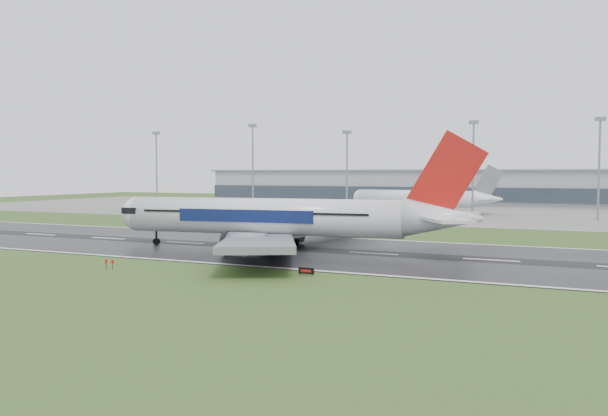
% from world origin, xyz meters
% --- Properties ---
extents(ground, '(520.00, 520.00, 0.00)m').
position_xyz_m(ground, '(0.00, 0.00, 0.00)').
color(ground, '#2D4B1B').
rests_on(ground, ground).
extents(runway, '(400.00, 45.00, 0.10)m').
position_xyz_m(runway, '(0.00, 0.00, 0.05)').
color(runway, black).
rests_on(runway, ground).
extents(apron, '(400.00, 130.00, 0.08)m').
position_xyz_m(apron, '(0.00, 125.00, 0.04)').
color(apron, slate).
rests_on(apron, ground).
extents(terminal, '(240.00, 36.00, 15.00)m').
position_xyz_m(terminal, '(0.00, 185.00, 7.50)').
color(terminal, gray).
rests_on(terminal, ground).
extents(main_airliner, '(76.43, 73.57, 20.35)m').
position_xyz_m(main_airliner, '(4.00, -1.69, 10.28)').
color(main_airliner, silver).
rests_on(main_airliner, runway).
extents(parked_airliner, '(60.64, 57.22, 16.31)m').
position_xyz_m(parked_airliner, '(0.61, 113.48, 8.23)').
color(parked_airliner, white).
rests_on(parked_airliner, apron).
extents(runway_sign, '(2.31, 0.60, 1.04)m').
position_xyz_m(runway_sign, '(18.55, -25.38, 0.52)').
color(runway_sign, black).
rests_on(runway_sign, ground).
extents(floodmast_0, '(0.64, 0.64, 29.77)m').
position_xyz_m(floodmast_0, '(-105.00, 100.00, 14.89)').
color(floodmast_0, gray).
rests_on(floodmast_0, ground).
extents(floodmast_1, '(0.64, 0.64, 31.35)m').
position_xyz_m(floodmast_1, '(-60.31, 100.00, 15.68)').
color(floodmast_1, gray).
rests_on(floodmast_1, ground).
extents(floodmast_2, '(0.64, 0.64, 27.85)m').
position_xyz_m(floodmast_2, '(-22.56, 100.00, 13.92)').
color(floodmast_2, gray).
rests_on(floodmast_2, ground).
extents(floodmast_3, '(0.64, 0.64, 29.82)m').
position_xyz_m(floodmast_3, '(20.68, 100.00, 14.91)').
color(floodmast_3, gray).
rests_on(floodmast_3, ground).
extents(floodmast_4, '(0.64, 0.64, 29.56)m').
position_xyz_m(floodmast_4, '(57.23, 100.00, 14.78)').
color(floodmast_4, gray).
rests_on(floodmast_4, ground).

